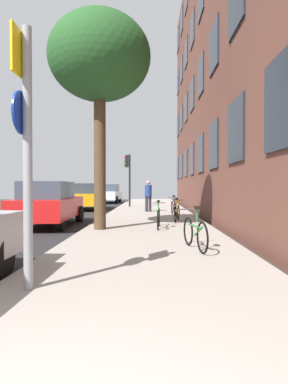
{
  "coord_description": "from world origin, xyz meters",
  "views": [
    {
      "loc": [
        1.13,
        -0.72,
        1.46
      ],
      "look_at": [
        0.84,
        13.9,
        1.21
      ],
      "focal_mm": 30.94,
      "sensor_mm": 36.0,
      "label": 1
    }
  ],
  "objects": [
    {
      "name": "bicycle_1",
      "position": [
        1.39,
        9.89,
        0.47
      ],
      "size": [
        0.42,
        1.63,
        0.9
      ],
      "color": "black",
      "rests_on": "sidewalk"
    },
    {
      "name": "bicycle_3",
      "position": [
        2.2,
        14.64,
        0.48
      ],
      "size": [
        0.42,
        1.66,
        0.93
      ],
      "color": "black",
      "rests_on": "sidewalk"
    },
    {
      "name": "sign_post",
      "position": [
        -0.49,
        3.55,
        2.11
      ],
      "size": [
        0.16,
        0.6,
        3.4
      ],
      "color": "gray",
      "rests_on": "sidewalk"
    },
    {
      "name": "car_1",
      "position": [
        -2.58,
        11.27,
        0.84
      ],
      "size": [
        1.96,
        4.5,
        1.62
      ],
      "color": "red",
      "rests_on": "road_asphalt"
    },
    {
      "name": "pedestrian_0",
      "position": [
        1.01,
        16.8,
        1.06
      ],
      "size": [
        0.5,
        0.5,
        1.65
      ],
      "color": "#26262D",
      "rests_on": "sidewalk"
    },
    {
      "name": "road_asphalt",
      "position": [
        -4.5,
        15.0,
        0.01
      ],
      "size": [
        7.0,
        38.0,
        0.01
      ],
      "primitive_type": "cube",
      "color": "#232326",
      "rests_on": "ground"
    },
    {
      "name": "car_3",
      "position": [
        -2.49,
        27.94,
        0.84
      ],
      "size": [
        2.0,
        4.49,
        1.62
      ],
      "color": "silver",
      "rests_on": "road_asphalt"
    },
    {
      "name": "traffic_light",
      "position": [
        -0.35,
        21.07,
        2.48
      ],
      "size": [
        0.43,
        0.24,
        3.44
      ],
      "color": "black",
      "rests_on": "sidewalk"
    },
    {
      "name": "bicycle_0",
      "position": [
        2.07,
        6.3,
        0.48
      ],
      "size": [
        0.46,
        1.58,
        0.93
      ],
      "color": "black",
      "rests_on": "sidewalk"
    },
    {
      "name": "building_facade",
      "position": [
        3.69,
        14.5,
        7.61
      ],
      "size": [
        0.56,
        27.0,
        15.18
      ],
      "color": "brown",
      "rests_on": "ground"
    },
    {
      "name": "sidewalk",
      "position": [
        1.1,
        15.0,
        0.06
      ],
      "size": [
        4.2,
        38.0,
        0.12
      ],
      "primitive_type": "cube",
      "color": "#9E9389",
      "rests_on": "ground"
    },
    {
      "name": "car_2",
      "position": [
        -2.73,
        19.61,
        0.84
      ],
      "size": [
        1.88,
        4.46,
        1.62
      ],
      "color": "orange",
      "rests_on": "road_asphalt"
    },
    {
      "name": "bicycle_2",
      "position": [
        2.14,
        11.88,
        0.47
      ],
      "size": [
        0.48,
        1.58,
        0.9
      ],
      "color": "black",
      "rests_on": "sidewalk"
    },
    {
      "name": "tree_near",
      "position": [
        -0.45,
        9.55,
        5.4
      ],
      "size": [
        3.17,
        3.17,
        6.7
      ],
      "color": "#4C3823",
      "rests_on": "sidewalk"
    },
    {
      "name": "ground_plane",
      "position": [
        -2.4,
        15.0,
        0.0
      ],
      "size": [
        41.8,
        41.8,
        0.0
      ],
      "primitive_type": "plane",
      "color": "#332D28"
    }
  ]
}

